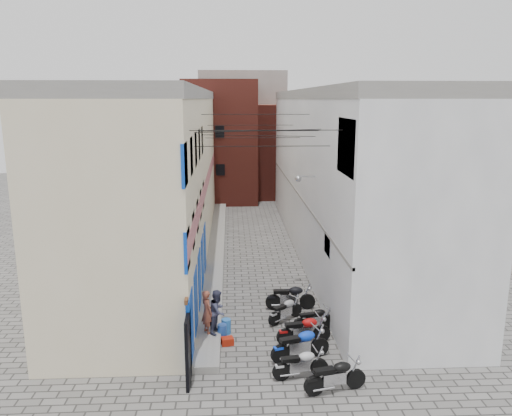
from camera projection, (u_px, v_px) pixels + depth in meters
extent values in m
plane|color=#5F5C59|center=(270.00, 373.00, 15.81)|extent=(90.00, 90.00, 0.00)
cube|color=gray|center=(216.00, 249.00, 28.37)|extent=(0.90, 26.00, 0.25)
cube|color=beige|center=(161.00, 178.00, 27.33)|extent=(5.00, 26.00, 8.50)
cube|color=#C06C73|center=(206.00, 182.00, 27.51)|extent=(0.10, 26.00, 0.80)
cube|color=#0C3FB6|center=(199.00, 281.00, 20.19)|extent=(0.12, 10.20, 2.40)
cube|color=#0C3FB6|center=(195.00, 183.00, 19.33)|extent=(0.10, 10.20, 4.00)
cube|color=gray|center=(158.00, 94.00, 26.37)|extent=(5.10, 26.00, 0.50)
cube|color=black|center=(188.00, 349.00, 15.06)|extent=(0.10, 1.20, 2.20)
cube|color=silver|center=(341.00, 177.00, 27.83)|extent=(5.00, 26.00, 8.50)
cube|color=#0C3FB6|center=(347.00, 147.00, 15.90)|extent=(0.10, 2.40, 1.80)
cube|color=white|center=(329.00, 245.00, 19.20)|extent=(0.08, 1.00, 0.70)
cylinder|color=#B2B2B7|center=(307.00, 177.00, 21.63)|extent=(0.80, 0.06, 0.06)
sphere|color=#B2B2B7|center=(298.00, 179.00, 21.64)|extent=(0.28, 0.28, 0.28)
cube|color=gray|center=(345.00, 94.00, 26.87)|extent=(5.10, 26.00, 0.50)
cube|color=gray|center=(297.00, 192.00, 27.89)|extent=(0.10, 26.00, 0.12)
cube|color=maroon|center=(221.00, 141.00, 41.96)|extent=(6.00, 6.00, 10.00)
cube|color=maroon|center=(277.00, 150.00, 44.37)|extent=(5.00, 6.00, 8.00)
cube|color=gray|center=(243.00, 131.00, 47.80)|extent=(8.00, 5.00, 11.00)
cube|color=black|center=(246.00, 191.00, 40.14)|extent=(2.00, 0.30, 2.40)
cylinder|color=black|center=(267.00, 130.00, 16.16)|extent=(5.20, 0.02, 0.02)
cylinder|color=black|center=(263.00, 146.00, 18.26)|extent=(5.20, 0.02, 0.02)
cylinder|color=black|center=(259.00, 131.00, 20.61)|extent=(5.20, 0.02, 0.02)
cylinder|color=black|center=(256.00, 114.00, 22.92)|extent=(5.20, 0.02, 0.02)
cylinder|color=black|center=(253.00, 138.00, 26.13)|extent=(5.20, 0.02, 0.02)
cylinder|color=black|center=(251.00, 125.00, 28.95)|extent=(5.20, 0.02, 0.02)
cylinder|color=black|center=(261.00, 131.00, 19.13)|extent=(5.65, 2.07, 0.02)
cylinder|color=black|center=(257.00, 136.00, 22.14)|extent=(5.80, 1.58, 0.02)
imported|color=brown|center=(207.00, 312.00, 17.85)|extent=(0.61, 0.69, 1.59)
imported|color=#393C56|center=(218.00, 311.00, 17.89)|extent=(0.83, 0.93, 1.59)
cylinder|color=#224EAB|center=(222.00, 331.00, 18.04)|extent=(0.45, 0.45, 0.53)
cylinder|color=blue|center=(226.00, 326.00, 18.41)|extent=(0.37, 0.37, 0.56)
cube|color=#9E1D0B|center=(227.00, 341.00, 17.60)|extent=(0.47, 0.39, 0.26)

